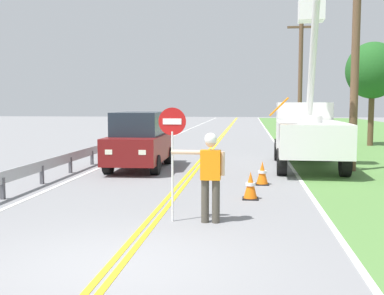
{
  "coord_description": "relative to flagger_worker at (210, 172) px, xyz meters",
  "views": [
    {
      "loc": [
        1.94,
        -6.65,
        2.4
      ],
      "look_at": [
        0.41,
        6.2,
        1.2
      ],
      "focal_mm": 44.04,
      "sensor_mm": 36.0,
      "label": 1
    }
  ],
  "objects": [
    {
      "name": "centerline_yellow_left",
      "position": [
        -1.28,
        17.3,
        -1.04
      ],
      "size": [
        0.11,
        110.0,
        0.01
      ],
      "primitive_type": "cube",
      "color": "yellow",
      "rests_on": "ground"
    },
    {
      "name": "ground_plane",
      "position": [
        -1.19,
        -2.7,
        -1.05
      ],
      "size": [
        160.0,
        160.0,
        0.0
      ],
      "primitive_type": "plane",
      "color": "gray"
    },
    {
      "name": "flagger_worker",
      "position": [
        0.0,
        0.0,
        0.0
      ],
      "size": [
        1.09,
        0.25,
        1.83
      ],
      "color": "#474238",
      "rests_on": "ground"
    },
    {
      "name": "oncoming_suv_nearest",
      "position": [
        -3.22,
        7.64,
        0.01
      ],
      "size": [
        1.99,
        4.64,
        2.1
      ],
      "color": "maroon",
      "rests_on": "ground"
    },
    {
      "name": "traffic_cone_lead",
      "position": [
        0.83,
        2.47,
        -0.71
      ],
      "size": [
        0.4,
        0.4,
        0.7
      ],
      "color": "orange",
      "rests_on": "ground"
    },
    {
      "name": "utility_pole_mid",
      "position": [
        4.12,
        22.48,
        3.13
      ],
      "size": [
        1.8,
        0.28,
        7.99
      ],
      "color": "brown",
      "rests_on": "ground"
    },
    {
      "name": "edge_line_left",
      "position": [
        -4.79,
        17.3,
        -1.04
      ],
      "size": [
        0.12,
        110.0,
        0.01
      ],
      "primitive_type": "cube",
      "color": "silver",
      "rests_on": "ground"
    },
    {
      "name": "stop_sign_paddle",
      "position": [
        -0.77,
        0.01,
        0.66
      ],
      "size": [
        0.56,
        0.04,
        2.33
      ],
      "color": "silver",
      "rests_on": "ground"
    },
    {
      "name": "edge_line_right",
      "position": [
        2.41,
        17.3,
        -1.04
      ],
      "size": [
        0.12,
        110.0,
        0.01
      ],
      "primitive_type": "cube",
      "color": "silver",
      "rests_on": "ground"
    },
    {
      "name": "utility_bucket_truck",
      "position": [
        3.0,
        9.11,
        0.39
      ],
      "size": [
        2.86,
        6.88,
        6.2
      ],
      "color": "white",
      "rests_on": "ground"
    },
    {
      "name": "roadside_tree_verge",
      "position": [
        7.74,
        18.69,
        3.22
      ],
      "size": [
        3.0,
        3.0,
        5.9
      ],
      "color": "brown",
      "rests_on": "ground"
    },
    {
      "name": "utility_pole_near",
      "position": [
        4.47,
        7.99,
        3.47
      ],
      "size": [
        1.8,
        0.28,
        8.67
      ],
      "color": "brown",
      "rests_on": "ground"
    },
    {
      "name": "centerline_yellow_right",
      "position": [
        -1.1,
        17.3,
        -1.04
      ],
      "size": [
        0.11,
        110.0,
        0.01
      ],
      "primitive_type": "cube",
      "color": "yellow",
      "rests_on": "ground"
    },
    {
      "name": "traffic_cone_mid",
      "position": [
        1.18,
        4.67,
        -0.71
      ],
      "size": [
        0.4,
        0.4,
        0.7
      ],
      "color": "orange",
      "rests_on": "ground"
    },
    {
      "name": "guardrail_left_shoulder",
      "position": [
        -5.39,
        12.0,
        -0.53
      ],
      "size": [
        0.1,
        32.0,
        0.71
      ],
      "color": "#9EA0A3",
      "rests_on": "ground"
    }
  ]
}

